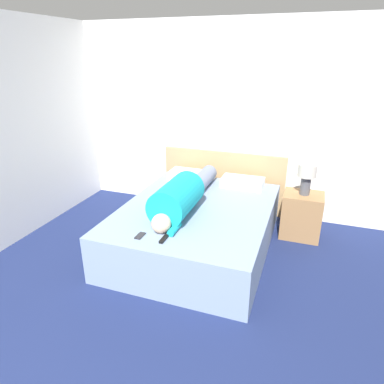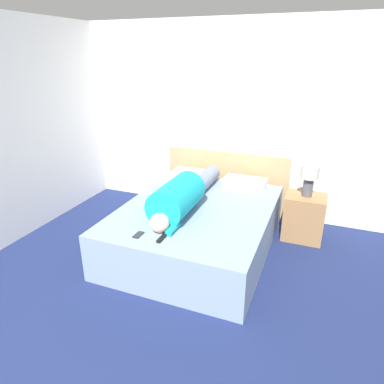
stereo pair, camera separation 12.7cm
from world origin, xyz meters
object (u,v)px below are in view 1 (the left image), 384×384
bed (196,227)px  pillow_second (242,182)px  table_lamp (307,175)px  pillow_near_headboard (190,176)px  cell_phone (140,236)px  tv_remote (164,239)px  person_lying (182,195)px  nightstand (301,215)px

bed → pillow_second: pillow_second is taller
bed → table_lamp: (1.15, 0.70, 0.56)m
pillow_near_headboard → cell_phone: size_ratio=4.45×
table_lamp → tv_remote: table_lamp is taller
table_lamp → person_lying: table_lamp is taller
person_lying → nightstand: bearing=32.0°
bed → table_lamp: table_lamp is taller
table_lamp → person_lying: (-1.28, -0.80, -0.13)m
table_lamp → tv_remote: (-1.20, -1.51, -0.28)m
pillow_near_headboard → tv_remote: bearing=-78.8°
table_lamp → pillow_near_headboard: (-1.53, 0.14, -0.23)m
pillow_near_headboard → pillow_second: (0.73, 0.00, -0.01)m
nightstand → pillow_near_headboard: 1.56m
cell_phone → table_lamp: bearing=46.5°
table_lamp → tv_remote: bearing=-128.5°
bed → cell_phone: (-0.30, -0.82, 0.27)m
nightstand → person_lying: bearing=-148.0°
person_lying → tv_remote: size_ratio=11.52×
nightstand → pillow_second: 0.86m
person_lying → pillow_second: bearing=62.4°
person_lying → tv_remote: person_lying is taller
nightstand → person_lying: size_ratio=0.33×
pillow_near_headboard → nightstand: bearing=-5.1°
pillow_near_headboard → person_lying: bearing=-75.4°
table_lamp → cell_phone: 2.12m
nightstand → pillow_second: pillow_second is taller
bed → nightstand: (1.15, 0.70, 0.02)m
bed → pillow_near_headboard: size_ratio=3.63×
tv_remote → cell_phone: size_ratio=1.15×
table_lamp → pillow_second: (-0.79, 0.14, -0.24)m
nightstand → table_lamp: table_lamp is taller
table_lamp → person_lying: size_ratio=0.22×
bed → person_lying: size_ratio=1.22×
bed → cell_phone: size_ratio=16.15×
bed → person_lying: (-0.13, -0.10, 0.43)m
table_lamp → person_lying: bearing=-148.0°
table_lamp → tv_remote: 1.95m
bed → nightstand: nightstand is taller
cell_phone → pillow_second: bearing=68.5°
tv_remote → cell_phone: tv_remote is taller
pillow_second → person_lying: bearing=-117.6°
nightstand → pillow_second: bearing=170.3°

